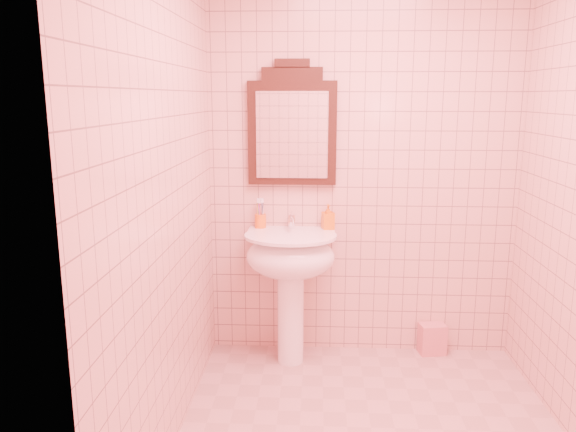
# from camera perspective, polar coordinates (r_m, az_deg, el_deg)

# --- Properties ---
(back_wall) EXTENTS (2.00, 0.02, 2.50)m
(back_wall) POSITION_cam_1_polar(r_m,az_deg,el_deg) (3.68, 7.63, 4.78)
(back_wall) COLOR #D8A397
(back_wall) RESTS_ON floor
(pedestal_sink) EXTENTS (0.58, 0.58, 0.86)m
(pedestal_sink) POSITION_cam_1_polar(r_m,az_deg,el_deg) (3.57, 0.26, -5.01)
(pedestal_sink) COLOR white
(pedestal_sink) RESTS_ON floor
(faucet) EXTENTS (0.04, 0.16, 0.11)m
(faucet) POSITION_cam_1_polar(r_m,az_deg,el_deg) (3.64, 0.36, -0.48)
(faucet) COLOR white
(faucet) RESTS_ON pedestal_sink
(mirror) EXTENTS (0.57, 0.06, 0.79)m
(mirror) POSITION_cam_1_polar(r_m,az_deg,el_deg) (3.62, 0.42, 8.96)
(mirror) COLOR black
(mirror) RESTS_ON back_wall
(toothbrush_cup) EXTENTS (0.07, 0.07, 0.17)m
(toothbrush_cup) POSITION_cam_1_polar(r_m,az_deg,el_deg) (3.68, -2.82, -0.45)
(toothbrush_cup) COLOR orange
(toothbrush_cup) RESTS_ON pedestal_sink
(soap_dispenser) EXTENTS (0.09, 0.09, 0.16)m
(soap_dispenser) POSITION_cam_1_polar(r_m,az_deg,el_deg) (3.65, 4.09, -0.08)
(soap_dispenser) COLOR orange
(soap_dispenser) RESTS_ON pedestal_sink
(towel) EXTENTS (0.19, 0.14, 0.21)m
(towel) POSITION_cam_1_polar(r_m,az_deg,el_deg) (4.00, 14.43, -11.99)
(towel) COLOR #C57475
(towel) RESTS_ON floor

